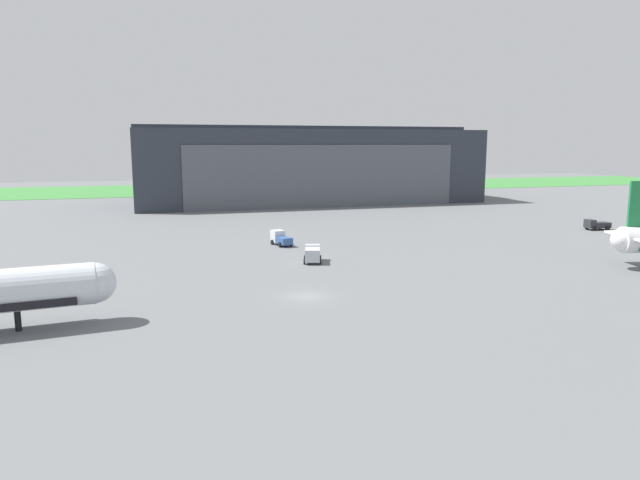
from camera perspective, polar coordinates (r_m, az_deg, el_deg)
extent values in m
plane|color=slate|center=(64.10, -1.40, -5.62)|extent=(440.00, 440.00, 0.00)
cube|color=#3F863C|center=(220.10, -12.41, 4.94)|extent=(440.00, 56.00, 0.08)
cube|color=#2D333D|center=(168.29, -1.22, 7.31)|extent=(96.39, 33.87, 20.57)
cube|color=#4C515B|center=(152.00, 0.51, 6.30)|extent=(73.26, 0.30, 16.45)
cube|color=#2D333D|center=(168.23, -1.23, 11.02)|extent=(96.39, 8.13, 1.20)
sphere|color=silver|center=(58.22, -21.33, -3.97)|extent=(3.78, 3.78, 3.78)
cylinder|color=black|center=(59.17, -27.73, -7.10)|extent=(0.56, 0.56, 1.85)
sphere|color=white|center=(86.93, 27.68, 0.01)|extent=(2.79, 2.79, 2.79)
cube|color=white|center=(90.41, 28.08, 0.53)|extent=(4.56, 5.65, 0.28)
cube|color=#2D2D33|center=(124.69, 25.17, 1.48)|extent=(1.53, 2.31, 1.62)
cube|color=#28282D|center=(126.12, 26.01, 1.36)|extent=(3.54, 2.51, 1.02)
cylinder|color=black|center=(125.90, 24.92, 1.19)|extent=(0.93, 0.35, 0.91)
cylinder|color=black|center=(124.01, 25.56, 1.03)|extent=(0.93, 0.35, 0.91)
cylinder|color=black|center=(127.57, 25.94, 1.22)|extent=(0.93, 0.35, 0.91)
cylinder|color=black|center=(125.70, 26.59, 1.06)|extent=(0.93, 0.35, 0.91)
cube|color=#B7BCC6|center=(83.62, -0.74, -1.10)|extent=(2.39, 1.95, 1.91)
cube|color=#B7BCC6|center=(81.40, -0.75, -1.46)|extent=(2.86, 3.56, 1.72)
cylinder|color=black|center=(83.61, 0.03, -1.77)|extent=(0.46, 0.79, 0.75)
cylinder|color=black|center=(83.62, -1.51, -1.77)|extent=(0.46, 0.79, 0.75)
cylinder|color=black|center=(80.94, 0.05, -2.15)|extent=(0.46, 0.79, 0.75)
cylinder|color=black|center=(80.95, -1.55, -2.15)|extent=(0.46, 0.79, 0.75)
cube|color=silver|center=(97.19, -4.22, 0.40)|extent=(2.25, 2.32, 1.95)
cube|color=#335693|center=(95.07, -3.58, -0.06)|extent=(2.48, 3.32, 1.10)
cylinder|color=black|center=(97.77, -3.67, -0.12)|extent=(0.44, 0.86, 0.82)
cylinder|color=black|center=(96.91, -4.75, -0.22)|extent=(0.44, 0.86, 0.82)
cylinder|color=black|center=(95.16, -2.89, -0.38)|extent=(0.44, 0.86, 0.82)
cylinder|color=black|center=(94.28, -3.99, -0.48)|extent=(0.44, 0.86, 0.82)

